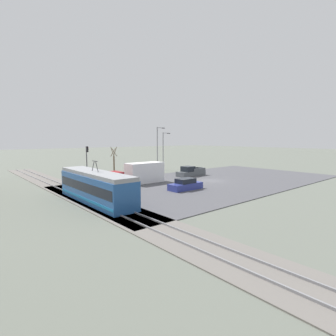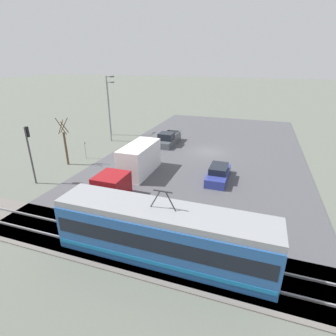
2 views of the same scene
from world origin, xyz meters
name	(u,v)px [view 1 (image 1 of 2)]	position (x,y,z in m)	size (l,w,h in m)	color
ground_plane	(211,181)	(0.00, 0.00, 0.00)	(320.00, 320.00, 0.00)	#60665B
road_surface	(211,181)	(0.00, 0.00, 0.04)	(23.06, 44.12, 0.08)	#4C4C51
rail_bed	(91,200)	(0.00, 20.19, 0.05)	(73.59, 4.40, 0.22)	slate
light_rail_tram	(96,187)	(-1.19, 20.19, 1.65)	(12.86, 2.81, 4.37)	#235193
box_truck	(137,174)	(5.44, 10.50, 1.49)	(2.46, 9.91, 3.05)	maroon
pickup_truck	(191,172)	(5.97, -1.34, 0.75)	(2.07, 5.63, 1.78)	#4C5156
sedan_car_0	(185,185)	(-2.58, 8.22, 0.69)	(1.88, 4.80, 1.48)	navy
traffic_light_pole	(87,158)	(13.95, 14.57, 3.56)	(0.28, 0.47, 5.52)	#47474C
street_tree	(114,163)	(14.28, 9.49, 2.43)	(1.26, 1.04, 5.35)	brown
street_lamp_near_crossing	(164,149)	(16.25, -3.57, 4.66)	(0.36, 1.95, 8.07)	gray
street_lamp_mid_block	(158,147)	(14.49, -0.60, 5.17)	(0.36, 1.95, 9.07)	gray
no_parking_sign	(128,169)	(13.49, 7.18, 1.33)	(0.32, 0.08, 2.17)	gray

